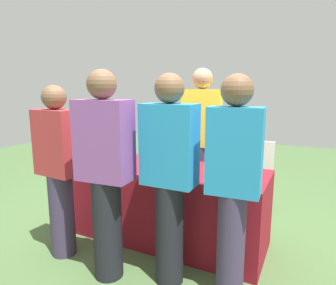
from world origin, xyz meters
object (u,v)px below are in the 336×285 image
guest_1 (105,170)px  menu_board (250,179)px  wine_bottle_0 (120,146)px  wine_bottle_2 (177,154)px  wine_bottle_3 (218,159)px  wine_glass_2 (182,162)px  wine_glass_3 (229,167)px  wine_bottle_1 (161,152)px  guest_2 (169,175)px  guest_0 (59,167)px  ice_bucket (234,167)px  guest_3 (233,181)px  wine_glass_0 (124,156)px  wine_glass_1 (171,163)px  server_pouring (201,139)px

guest_1 → menu_board: 1.91m
wine_bottle_0 → wine_bottle_2: bearing=-1.1°
wine_bottle_0 → wine_bottle_3: 1.17m
wine_glass_2 → wine_glass_3: 0.43m
wine_bottle_1 → guest_1: (-0.01, -0.90, 0.03)m
wine_bottle_3 → wine_bottle_0: bearing=177.6°
wine_bottle_3 → guest_2: 0.75m
wine_bottle_0 → menu_board: wine_bottle_0 is taller
wine_bottle_3 → guest_0: 1.46m
ice_bucket → guest_1: size_ratio=0.14×
guest_3 → wine_glass_0: bearing=156.9°
wine_bottle_2 → wine_glass_2: 0.33m
wine_bottle_3 → ice_bucket: wine_bottle_3 is taller
wine_bottle_2 → menu_board: (0.62, 0.75, -0.40)m
wine_glass_1 → guest_3: (0.69, -0.43, 0.04)m
wine_bottle_2 → wine_glass_3: size_ratio=2.20×
wine_bottle_0 → menu_board: 1.58m
wine_bottle_3 → wine_bottle_1: bearing=-179.9°
wine_bottle_2 → wine_bottle_0: bearing=178.9°
wine_bottle_3 → wine_glass_3: size_ratio=2.20×
menu_board → ice_bucket: bearing=-98.4°
wine_glass_0 → menu_board: size_ratio=0.15×
menu_board → guest_0: bearing=-140.5°
menu_board → guest_3: bearing=-93.7°
wine_bottle_2 → guest_1: bearing=-101.1°
ice_bucket → wine_glass_1: bearing=-168.0°
server_pouring → wine_glass_3: bearing=117.9°
wine_glass_1 → menu_board: (0.53, 1.05, -0.38)m
wine_glass_3 → guest_0: 1.51m
guest_3 → server_pouring: bearing=115.2°
wine_glass_1 → guest_1: 0.68m
guest_3 → menu_board: 1.55m
wine_bottle_1 → guest_0: (-0.59, -0.82, -0.03)m
wine_bottle_1 → ice_bucket: size_ratio=1.39×
wine_bottle_2 → wine_glass_2: bearing=-56.4°
menu_board → wine_glass_3: bearing=-100.4°
wine_bottle_2 → guest_0: (-0.76, -0.86, -0.02)m
guest_2 → guest_0: bearing=-176.0°
wine_bottle_2 → guest_3: size_ratio=0.18×
server_pouring → wine_glass_0: bearing=48.7°
guest_3 → wine_bottle_3: bearing=110.7°
wine_bottle_0 → menu_board: size_ratio=0.37×
wine_bottle_0 → guest_0: guest_0 is taller
wine_glass_1 → guest_0: guest_0 is taller
wine_glass_2 → guest_1: bearing=-119.2°
server_pouring → menu_board: bearing=-162.9°
server_pouring → ice_bucket: bearing=120.9°
wine_bottle_3 → wine_glass_3: 0.24m
wine_glass_0 → ice_bucket: size_ratio=0.60×
wine_glass_0 → wine_bottle_1: bearing=45.3°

